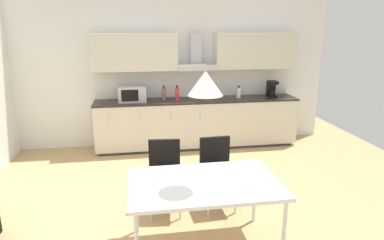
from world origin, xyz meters
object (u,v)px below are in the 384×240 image
object	(u,v)px
chair_far_right	(217,165)
coffee_maker	(272,89)
bottle_white	(239,93)
chair_far_left	(165,169)
pendant_lamp	(205,83)
bottle_red	(177,94)
dining_table	(204,186)
microwave	(132,94)
bottle_brown	(164,94)

from	to	relation	value
chair_far_right	coffee_maker	bearing A→B (deg)	54.85
coffee_maker	bottle_white	distance (m)	0.65
coffee_maker	chair_far_left	bearing A→B (deg)	-134.71
chair_far_left	pendant_lamp	size ratio (longest dim) A/B	2.72
bottle_red	dining_table	world-z (taller)	bottle_red
microwave	pendant_lamp	distance (m)	3.20
bottle_white	bottle_red	distance (m)	1.16
microwave	chair_far_left	xyz separation A→B (m)	(0.37, -2.22, -0.51)
dining_table	pendant_lamp	xyz separation A→B (m)	(0.00, -0.00, 1.00)
bottle_red	pendant_lamp	world-z (taller)	pendant_lamp
coffee_maker	chair_far_right	distance (m)	2.79
microwave	bottle_white	distance (m)	1.95
microwave	bottle_brown	xyz separation A→B (m)	(0.56, 0.04, -0.03)
bottle_brown	chair_far_right	world-z (taller)	bottle_brown
coffee_maker	chair_far_right	world-z (taller)	coffee_maker
dining_table	chair_far_right	bearing A→B (deg)	69.03
chair_far_right	bottle_brown	bearing A→B (deg)	101.41
microwave	pendant_lamp	bearing A→B (deg)	-77.22
chair_far_left	pendant_lamp	distance (m)	1.47
coffee_maker	dining_table	world-z (taller)	coffee_maker
chair_far_left	bottle_brown	bearing A→B (deg)	85.28
bottle_red	chair_far_left	world-z (taller)	bottle_red
bottle_red	bottle_brown	size ratio (longest dim) A/B	1.05
bottle_brown	bottle_white	bearing A→B (deg)	-1.33
coffee_maker	bottle_red	world-z (taller)	coffee_maker
bottle_brown	pendant_lamp	bearing A→B (deg)	-87.54
pendant_lamp	chair_far_left	bearing A→B (deg)	110.81
dining_table	pendant_lamp	world-z (taller)	pendant_lamp
dining_table	chair_far_left	xyz separation A→B (m)	(-0.32, 0.84, -0.16)
bottle_white	chair_far_left	xyz separation A→B (m)	(-1.57, -2.23, -0.47)
bottle_white	dining_table	size ratio (longest dim) A/B	0.16
dining_table	coffee_maker	bearing A→B (deg)	58.34
coffee_maker	chair_far_left	distance (m)	3.20
bottle_white	pendant_lamp	size ratio (longest dim) A/B	0.73
chair_far_right	chair_far_left	size ratio (longest dim) A/B	1.00
microwave	pendant_lamp	size ratio (longest dim) A/B	1.50
bottle_brown	chair_far_right	xyz separation A→B (m)	(0.46, -2.26, -0.48)
microwave	pendant_lamp	world-z (taller)	pendant_lamp
microwave	chair_far_left	distance (m)	2.31
bottle_brown	pendant_lamp	world-z (taller)	pendant_lamp
chair_far_right	bottle_red	bearing A→B (deg)	95.87
coffee_maker	bottle_brown	size ratio (longest dim) A/B	1.15
bottle_white	pendant_lamp	bearing A→B (deg)	-112.26
chair_far_left	pendant_lamp	bearing A→B (deg)	-69.19
bottle_white	pendant_lamp	world-z (taller)	pendant_lamp
bottle_brown	chair_far_right	bearing A→B (deg)	-78.59
chair_far_right	bottle_white	bearing A→B (deg)	67.26
coffee_maker	bottle_white	size ratio (longest dim) A/B	1.29
microwave	dining_table	size ratio (longest dim) A/B	0.33
bottle_red	dining_table	size ratio (longest dim) A/B	0.19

